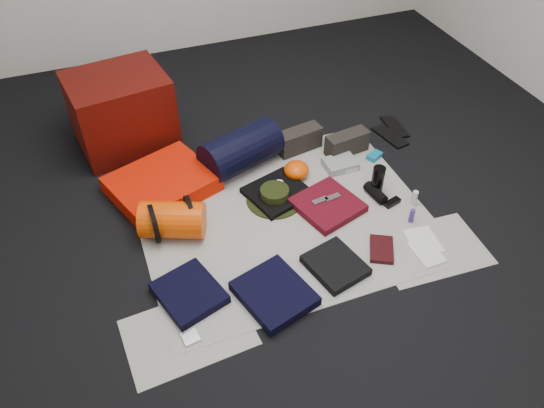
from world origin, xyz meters
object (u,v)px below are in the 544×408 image
object	(u,v)px
compact_camera	(350,168)
paperback_book	(382,249)
red_cabinet	(122,111)
navy_duffel	(241,150)
sleeping_pad	(162,184)
stuff_sack	(173,220)
water_bottle	(378,180)

from	to	relation	value
compact_camera	paperback_book	bearing A→B (deg)	-101.28
red_cabinet	paperback_book	size ratio (longest dim) A/B	3.15
navy_duffel	sleeping_pad	bearing A→B (deg)	167.01
stuff_sack	sleeping_pad	bearing A→B (deg)	87.67
stuff_sack	water_bottle	distance (m)	1.21
compact_camera	navy_duffel	bearing A→B (deg)	157.45
red_cabinet	stuff_sack	distance (m)	0.96
navy_duffel	water_bottle	distance (m)	0.85
red_cabinet	water_bottle	xyz separation A→B (m)	(1.31, -1.04, -0.15)
red_cabinet	compact_camera	distance (m)	1.51
sleeping_pad	water_bottle	size ratio (longest dim) A/B	3.09
sleeping_pad	water_bottle	world-z (taller)	water_bottle
water_bottle	compact_camera	world-z (taller)	water_bottle
paperback_book	water_bottle	bearing A→B (deg)	92.84
red_cabinet	navy_duffel	distance (m)	0.82
stuff_sack	paperback_book	xyz separation A→B (m)	(1.01, -0.52, -0.09)
red_cabinet	sleeping_pad	size ratio (longest dim) A/B	1.03
compact_camera	red_cabinet	bearing A→B (deg)	149.12
red_cabinet	navy_duffel	xyz separation A→B (m)	(0.63, -0.52, -0.11)
navy_duffel	compact_camera	distance (m)	0.69
red_cabinet	sleeping_pad	world-z (taller)	red_cabinet
red_cabinet	stuff_sack	size ratio (longest dim) A/B	1.72
navy_duffel	paperback_book	world-z (taller)	navy_duffel
water_bottle	paperback_book	xyz separation A→B (m)	(-0.20, -0.43, -0.08)
red_cabinet	water_bottle	distance (m)	1.68
stuff_sack	red_cabinet	bearing A→B (deg)	96.01
stuff_sack	compact_camera	bearing A→B (deg)	7.28
stuff_sack	water_bottle	size ratio (longest dim) A/B	1.86
red_cabinet	navy_duffel	world-z (taller)	red_cabinet
red_cabinet	water_bottle	world-z (taller)	red_cabinet
sleeping_pad	water_bottle	distance (m)	1.28
navy_duffel	compact_camera	world-z (taller)	navy_duffel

